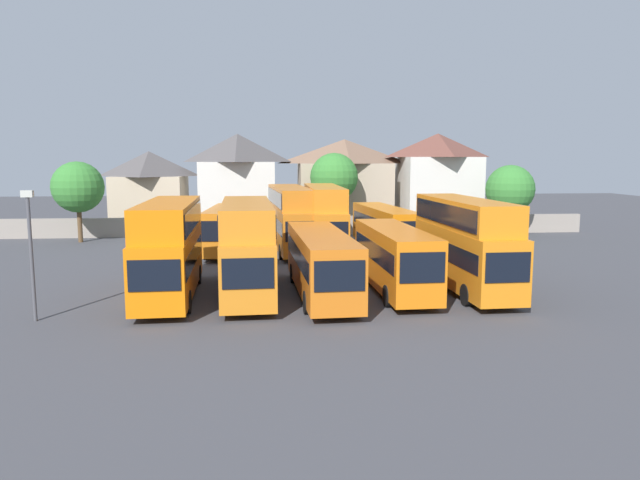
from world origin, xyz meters
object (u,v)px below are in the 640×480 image
at_px(bus_1, 169,244).
at_px(bus_9, 385,226).
at_px(bus_3, 321,260).
at_px(tree_right_of_lot, 510,189).
at_px(bus_5, 464,239).
at_px(house_terrace_far_right, 437,179).
at_px(lamp_post_lot_edge, 31,247).
at_px(bus_4, 394,256).
at_px(bus_7, 290,215).
at_px(tree_left_of_lot, 78,187).
at_px(house_terrace_left, 150,189).
at_px(house_terrace_centre, 238,180).
at_px(house_terrace_right, 344,182).
at_px(tree_behind_wall, 334,177).
at_px(bus_8, 324,215).
at_px(bus_6, 227,227).
at_px(bus_2, 247,243).

height_order(bus_1, bus_9, bus_1).
distance_m(bus_3, tree_right_of_lot, 30.83).
bearing_deg(bus_9, tree_right_of_lot, 115.13).
distance_m(bus_3, bus_5, 8.07).
distance_m(house_terrace_far_right, lamp_post_lot_edge, 45.83).
xyz_separation_m(bus_4, bus_5, (3.93, 0.11, 0.84)).
bearing_deg(bus_7, bus_3, -0.98).
xyz_separation_m(tree_left_of_lot, tree_right_of_lot, (39.19, 1.00, -0.42)).
bearing_deg(bus_7, house_terrace_far_right, 130.13).
bearing_deg(house_terrace_left, bus_1, -77.80).
height_order(house_terrace_centre, tree_right_of_lot, house_terrace_centre).
bearing_deg(tree_right_of_lot, bus_7, -159.92).
bearing_deg(lamp_post_lot_edge, house_terrace_far_right, 50.89).
xyz_separation_m(bus_1, bus_7, (6.98, 15.09, 0.02)).
bearing_deg(bus_9, bus_5, 0.55).
height_order(house_terrace_left, house_terrace_right, house_terrace_right).
distance_m(bus_9, tree_right_of_lot, 15.86).
height_order(tree_left_of_lot, tree_behind_wall, tree_behind_wall).
bearing_deg(house_terrace_centre, bus_4, -72.92).
relative_size(bus_3, tree_behind_wall, 1.51).
distance_m(bus_4, house_terrace_far_right, 33.48).
relative_size(bus_4, lamp_post_lot_edge, 1.78).
bearing_deg(bus_4, house_terrace_centre, -164.50).
bearing_deg(bus_3, bus_5, 91.99).
distance_m(bus_1, bus_4, 12.01).
height_order(bus_9, tree_behind_wall, tree_behind_wall).
bearing_deg(bus_8, bus_1, -32.47).
bearing_deg(lamp_post_lot_edge, bus_3, 15.77).
bearing_deg(bus_9, bus_6, -93.50).
distance_m(house_terrace_far_right, tree_left_of_lot, 35.95).
relative_size(bus_9, tree_left_of_lot, 1.72).
xyz_separation_m(bus_7, house_terrace_far_right, (16.55, 16.30, 2.21)).
relative_size(bus_9, house_terrace_left, 1.50).
height_order(bus_4, bus_7, bus_7).
bearing_deg(house_terrace_far_right, house_terrace_right, 173.36).
distance_m(bus_8, house_terrace_far_right, 21.67).
relative_size(bus_8, house_terrace_left, 1.46).
relative_size(bus_2, house_terrace_left, 1.41).
relative_size(bus_2, tree_right_of_lot, 1.69).
xyz_separation_m(bus_2, bus_5, (11.91, -0.09, 0.05)).
height_order(bus_3, house_terrace_centre, house_terrace_centre).
bearing_deg(bus_3, tree_behind_wall, 169.42).
xyz_separation_m(bus_2, house_terrace_far_right, (19.53, 31.08, 2.26)).
height_order(bus_5, house_terrace_far_right, house_terrace_far_right).
xyz_separation_m(house_terrace_centre, tree_behind_wall, (9.66, -4.61, 0.40)).
relative_size(bus_2, lamp_post_lot_edge, 1.92).
height_order(bus_6, bus_8, bus_8).
relative_size(house_terrace_centre, tree_right_of_lot, 1.47).
height_order(bus_4, tree_behind_wall, tree_behind_wall).
distance_m(bus_1, house_terrace_left, 33.21).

